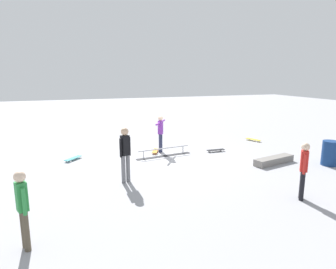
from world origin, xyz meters
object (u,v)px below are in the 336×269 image
grind_rail (164,153)px  skater_main (161,131)px  bystander_green_shirt (23,206)px  loose_skateboard_teal (73,158)px  skate_ledge (274,160)px  bystander_black_shirt (125,152)px  skateboard_main (155,151)px  bystander_red_shirt (304,168)px  loose_skateboard_black (216,150)px  loose_skateboard_yellow (253,139)px  trash_bin (330,153)px

grind_rail → skater_main: (-0.07, -0.64, 0.77)m
grind_rail → bystander_green_shirt: bearing=41.3°
loose_skateboard_teal → grind_rail: bearing=122.8°
skate_ledge → bystander_black_shirt: bearing=0.8°
skateboard_main → bystander_green_shirt: (4.40, 5.99, 0.81)m
skater_main → bystander_black_shirt: bearing=-1.5°
bystander_red_shirt → skater_main: bearing=-120.8°
skate_ledge → skateboard_main: bearing=-39.1°
bystander_red_shirt → bystander_green_shirt: bystander_green_shirt is taller
bystander_red_shirt → loose_skateboard_black: 5.23m
bystander_red_shirt → loose_skateboard_teal: bystander_red_shirt is taller
bystander_red_shirt → loose_skateboard_yellow: (-3.04, -6.41, -0.80)m
skate_ledge → trash_bin: bearing=155.2°
bystander_green_shirt → loose_skateboard_black: bystander_green_shirt is taller
skateboard_main → skate_ledge: bearing=-105.8°
skateboard_main → bystander_black_shirt: (1.89, 3.10, 0.90)m
skateboard_main → bystander_red_shirt: (-2.26, 5.92, 0.80)m
bystander_red_shirt → trash_bin: (-3.25, -2.07, -0.42)m
grind_rail → bystander_green_shirt: size_ratio=1.55×
skateboard_main → loose_skateboard_yellow: bearing=-61.4°
bystander_red_shirt → loose_skateboard_black: (-0.25, -5.16, -0.80)m
skateboard_main → trash_bin: trash_bin is taller
bystander_black_shirt → skate_ledge: bearing=-21.2°
loose_skateboard_black → bystander_red_shirt: bearing=-91.2°
skater_main → skateboard_main: 0.88m
skate_ledge → bystander_green_shirt: bearing=20.1°
grind_rail → bystander_black_shirt: (2.06, 2.41, 0.82)m
skateboard_main → loose_skateboard_black: size_ratio=1.01×
skateboard_main → loose_skateboard_yellow: size_ratio=0.99×
skater_main → bystander_black_shirt: (2.12, 3.05, 0.05)m
skate_ledge → trash_bin: size_ratio=1.97×
skater_main → loose_skateboard_black: skater_main is taller
grind_rail → bystander_red_shirt: (-2.10, 5.23, 0.73)m
skateboard_main → bystander_green_shirt: size_ratio=0.52×
grind_rail → loose_skateboard_teal: 3.58m
skateboard_main → loose_skateboard_yellow: 5.32m
loose_skateboard_yellow → loose_skateboard_teal: size_ratio=1.14×
loose_skateboard_yellow → trash_bin: trash_bin is taller
bystander_green_shirt → loose_skateboard_yellow: 11.70m
loose_skateboard_black → trash_bin: 4.33m
grind_rail → trash_bin: 6.22m
skater_main → loose_skateboard_yellow: bearing=129.5°
bystander_green_shirt → trash_bin: 10.15m
skate_ledge → bystander_black_shirt: size_ratio=1.04×
bystander_black_shirt → trash_bin: bystander_black_shirt is taller
skate_ledge → loose_skateboard_black: bearing=-61.8°
trash_bin → bystander_green_shirt: bearing=12.2°
skate_ledge → skateboard_main: size_ratio=2.19×
loose_skateboard_black → bystander_green_shirt: bearing=-141.3°
grind_rail → skateboard_main: size_ratio=2.97×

